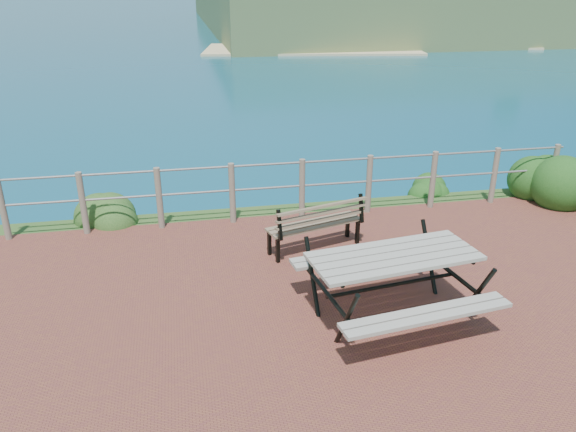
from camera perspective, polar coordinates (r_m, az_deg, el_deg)
name	(u,v)px	position (r m, az deg, el deg)	size (l,w,h in m)	color
ground	(364,331)	(6.58, 7.75, -11.47)	(10.00, 7.00, 0.12)	brown
safety_railing	(302,185)	(9.21, 1.44, 3.12)	(9.40, 0.10, 1.00)	#6B5B4C
picnic_table	(392,279)	(6.60, 10.57, -6.30)	(2.01, 1.65, 0.81)	#A29D91
park_bench	(315,216)	(8.10, 2.73, -0.05)	(1.48, 0.75, 0.81)	brown
shrub_right_edge	(544,199)	(11.24, 24.59, 1.58)	(1.04, 1.04, 1.49)	#174615
shrub_lip_west	(103,219)	(9.86, -18.29, -0.30)	(0.87, 0.87, 0.66)	#23471A
shrub_lip_east	(422,189)	(11.01, 13.46, 2.66)	(0.76, 0.76, 0.50)	#174615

